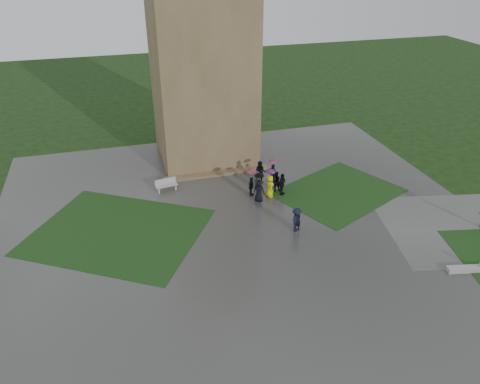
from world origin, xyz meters
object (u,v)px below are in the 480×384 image
object	(u,v)px
tower	(202,56)
pedestrian_mid	(297,220)
bench	(166,185)
pedestrian_near	(297,219)

from	to	relation	value
tower	pedestrian_mid	size ratio (longest dim) A/B	10.39
bench	pedestrian_mid	bearing A→B (deg)	-56.98
bench	pedestrian_near	size ratio (longest dim) A/B	1.02
tower	bench	world-z (taller)	tower
bench	pedestrian_mid	distance (m)	11.23
bench	pedestrian_near	distance (m)	11.24
bench	pedestrian_near	world-z (taller)	pedestrian_near
tower	pedestrian_mid	xyz separation A→B (m)	(3.25, -14.20, -8.11)
tower	pedestrian_near	distance (m)	16.66
pedestrian_mid	pedestrian_near	bearing A→B (deg)	-14.50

